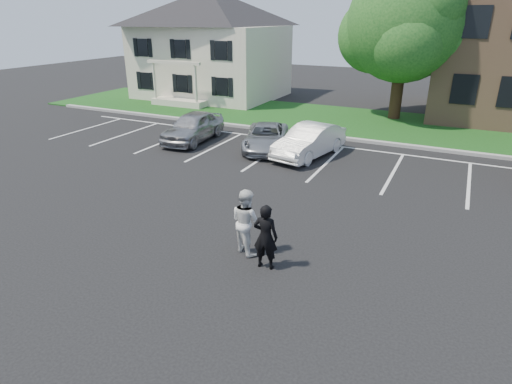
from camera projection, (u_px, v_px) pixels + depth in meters
ground_plane at (240, 246)px, 11.84m from camera, size 90.00×90.00×0.00m
curb at (350, 139)px, 21.79m from camera, size 40.00×0.30×0.15m
grass_strip at (367, 123)px, 25.12m from camera, size 44.00×8.00×0.08m
stall_lines at (364, 161)px, 18.71m from camera, size 34.00×5.36×0.01m
house at (211, 45)px, 32.23m from camera, size 10.30×9.22×7.60m
tree at (407, 26)px, 24.33m from camera, size 7.80×7.20×8.80m
man_black_suit at (266, 237)px, 10.54m from camera, size 0.67×0.48×1.72m
man_white_shirt at (246, 221)px, 11.26m from camera, size 1.08×1.00×1.79m
car_silver_west at (193, 127)px, 21.48m from camera, size 2.02×4.40×1.46m
car_silver_minivan at (266, 137)px, 20.19m from camera, size 3.21×4.62×1.17m
car_white_sedan at (309, 141)px, 19.14m from camera, size 2.33×4.49×1.41m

